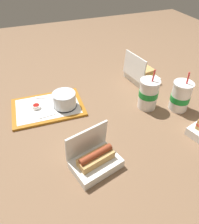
{
  "coord_description": "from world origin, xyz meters",
  "views": [
    {
      "loc": [
        -0.31,
        -0.81,
        0.72
      ],
      "look_at": [
        -0.01,
        -0.04,
        0.05
      ],
      "focal_mm": 35.0,
      "sensor_mm": 36.0,
      "label": 1
    }
  ],
  "objects_px": {
    "clamshell_hotdog_corner": "(95,160)",
    "soda_cup_left": "(181,96)",
    "clamshell_sandwich_right": "(141,74)",
    "cake_container": "(64,100)",
    "ketchup_cup": "(36,107)",
    "food_tray": "(48,107)",
    "soda_cup_back": "(148,94)",
    "plastic_fork": "(45,98)"
  },
  "relations": [
    {
      "from": "clamshell_hotdog_corner",
      "to": "soda_cup_left",
      "type": "relative_size",
      "value": 0.98
    },
    {
      "from": "clamshell_hotdog_corner",
      "to": "clamshell_sandwich_right",
      "type": "height_order",
      "value": "clamshell_sandwich_right"
    },
    {
      "from": "cake_container",
      "to": "ketchup_cup",
      "type": "relative_size",
      "value": 3.07
    },
    {
      "from": "food_tray",
      "to": "clamshell_hotdog_corner",
      "type": "distance_m",
      "value": 0.46
    },
    {
      "from": "ketchup_cup",
      "to": "soda_cup_back",
      "type": "bearing_deg",
      "value": -17.45
    },
    {
      "from": "clamshell_sandwich_right",
      "to": "soda_cup_left",
      "type": "relative_size",
      "value": 0.98
    },
    {
      "from": "plastic_fork",
      "to": "ketchup_cup",
      "type": "bearing_deg",
      "value": -96.83
    },
    {
      "from": "soda_cup_back",
      "to": "clamshell_sandwich_right",
      "type": "bearing_deg",
      "value": 67.42
    },
    {
      "from": "soda_cup_back",
      "to": "clamshell_hotdog_corner",
      "type": "bearing_deg",
      "value": -145.71
    },
    {
      "from": "clamshell_hotdog_corner",
      "to": "soda_cup_left",
      "type": "height_order",
      "value": "soda_cup_left"
    },
    {
      "from": "clamshell_sandwich_right",
      "to": "soda_cup_back",
      "type": "height_order",
      "value": "soda_cup_back"
    },
    {
      "from": "food_tray",
      "to": "ketchup_cup",
      "type": "relative_size",
      "value": 9.52
    },
    {
      "from": "food_tray",
      "to": "soda_cup_left",
      "type": "relative_size",
      "value": 1.75
    },
    {
      "from": "soda_cup_back",
      "to": "soda_cup_left",
      "type": "bearing_deg",
      "value": -26.18
    },
    {
      "from": "clamshell_hotdog_corner",
      "to": "cake_container",
      "type": "bearing_deg",
      "value": 92.48
    },
    {
      "from": "food_tray",
      "to": "plastic_fork",
      "type": "bearing_deg",
      "value": 92.05
    },
    {
      "from": "cake_container",
      "to": "clamshell_sandwich_right",
      "type": "xyz_separation_m",
      "value": [
        0.52,
        0.11,
        -0.01
      ]
    },
    {
      "from": "ketchup_cup",
      "to": "cake_container",
      "type": "bearing_deg",
      "value": -11.93
    },
    {
      "from": "plastic_fork",
      "to": "clamshell_sandwich_right",
      "type": "bearing_deg",
      "value": 27.76
    },
    {
      "from": "cake_container",
      "to": "ketchup_cup",
      "type": "distance_m",
      "value": 0.15
    },
    {
      "from": "cake_container",
      "to": "plastic_fork",
      "type": "height_order",
      "value": "cake_container"
    },
    {
      "from": "clamshell_hotdog_corner",
      "to": "clamshell_sandwich_right",
      "type": "xyz_separation_m",
      "value": [
        0.5,
        0.52,
        0.0
      ]
    },
    {
      "from": "clamshell_sandwich_right",
      "to": "soda_cup_back",
      "type": "xyz_separation_m",
      "value": [
        -0.11,
        -0.25,
        0.04
      ]
    },
    {
      "from": "clamshell_sandwich_right",
      "to": "soda_cup_back",
      "type": "distance_m",
      "value": 0.28
    },
    {
      "from": "ketchup_cup",
      "to": "soda_cup_left",
      "type": "xyz_separation_m",
      "value": [
        0.7,
        -0.25,
        0.05
      ]
    },
    {
      "from": "ketchup_cup",
      "to": "plastic_fork",
      "type": "relative_size",
      "value": 0.36
    },
    {
      "from": "plastic_fork",
      "to": "clamshell_hotdog_corner",
      "type": "bearing_deg",
      "value": -50.52
    },
    {
      "from": "food_tray",
      "to": "clamshell_sandwich_right",
      "type": "relative_size",
      "value": 1.78
    },
    {
      "from": "cake_container",
      "to": "clamshell_hotdog_corner",
      "type": "height_order",
      "value": "clamshell_hotdog_corner"
    },
    {
      "from": "food_tray",
      "to": "clamshell_sandwich_right",
      "type": "bearing_deg",
      "value": 7.32
    },
    {
      "from": "plastic_fork",
      "to": "clamshell_sandwich_right",
      "type": "relative_size",
      "value": 0.52
    },
    {
      "from": "plastic_fork",
      "to": "clamshell_hotdog_corner",
      "type": "distance_m",
      "value": 0.53
    },
    {
      "from": "clamshell_sandwich_right",
      "to": "soda_cup_left",
      "type": "bearing_deg",
      "value": -82.68
    },
    {
      "from": "clamshell_hotdog_corner",
      "to": "food_tray",
      "type": "bearing_deg",
      "value": 103.29
    },
    {
      "from": "clamshell_sandwich_right",
      "to": "ketchup_cup",
      "type": "bearing_deg",
      "value": -173.26
    },
    {
      "from": "plastic_fork",
      "to": "soda_cup_back",
      "type": "relative_size",
      "value": 0.49
    },
    {
      "from": "clamshell_hotdog_corner",
      "to": "soda_cup_left",
      "type": "xyz_separation_m",
      "value": [
        0.54,
        0.2,
        0.04
      ]
    },
    {
      "from": "clamshell_hotdog_corner",
      "to": "soda_cup_back",
      "type": "relative_size",
      "value": 0.95
    },
    {
      "from": "plastic_fork",
      "to": "food_tray",
      "type": "bearing_deg",
      "value": -60.12
    },
    {
      "from": "soda_cup_back",
      "to": "soda_cup_left",
      "type": "relative_size",
      "value": 1.02
    },
    {
      "from": "cake_container",
      "to": "plastic_fork",
      "type": "relative_size",
      "value": 1.12
    },
    {
      "from": "plastic_fork",
      "to": "soda_cup_left",
      "type": "distance_m",
      "value": 0.73
    }
  ]
}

